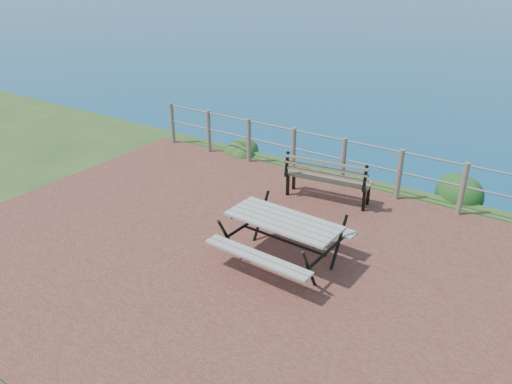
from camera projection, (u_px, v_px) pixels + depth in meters
ground at (248, 260)px, 7.68m from camera, size 10.00×7.00×0.12m
safety_railing at (343, 159)px, 9.95m from camera, size 9.40×0.10×1.00m
picnic_table at (283, 236)px, 7.45m from camera, size 1.73×1.48×0.72m
park_bench at (329, 171)px, 9.32m from camera, size 1.67×0.61×0.92m
shrub_lip_west at (240, 152)px, 11.94m from camera, size 0.78×0.78×0.52m
shrub_lip_east at (456, 193)px, 9.87m from camera, size 0.81×0.81×0.57m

